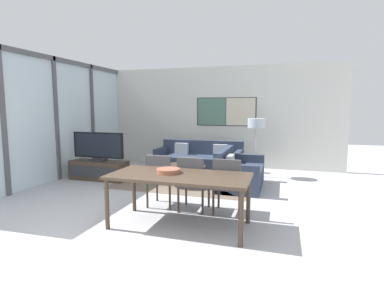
{
  "coord_description": "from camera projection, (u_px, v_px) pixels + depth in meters",
  "views": [
    {
      "loc": [
        1.95,
        -2.92,
        1.66
      ],
      "look_at": [
        0.24,
        2.67,
        0.95
      ],
      "focal_mm": 28.0,
      "sensor_mm": 36.0,
      "label": 1
    }
  ],
  "objects": [
    {
      "name": "coffee_table",
      "position": [
        183.0,
        170.0,
        6.52
      ],
      "size": [
        0.99,
        0.99,
        0.4
      ],
      "color": "#423326",
      "rests_on": "ground_plane"
    },
    {
      "name": "wall_back",
      "position": [
        213.0,
        117.0,
        8.51
      ],
      "size": [
        7.07,
        0.09,
        2.8
      ],
      "color": "silver",
      "rests_on": "ground_plane"
    },
    {
      "name": "area_rug",
      "position": [
        183.0,
        184.0,
        6.56
      ],
      "size": [
        2.96,
        1.67,
        0.01
      ],
      "color": "#706051",
      "rests_on": "ground_plane"
    },
    {
      "name": "television",
      "position": [
        98.0,
        147.0,
        6.89
      ],
      "size": [
        1.29,
        0.2,
        0.66
      ],
      "color": "#2D2D33",
      "rests_on": "tv_console"
    },
    {
      "name": "dining_chair_centre",
      "position": [
        193.0,
        180.0,
        4.77
      ],
      "size": [
        0.46,
        0.46,
        0.9
      ],
      "color": "#4C4C51",
      "rests_on": "ground_plane"
    },
    {
      "name": "ground_plane",
      "position": [
        106.0,
        249.0,
        3.54
      ],
      "size": [
        24.0,
        24.0,
        0.0
      ],
      "primitive_type": "plane",
      "color": "#B2B2B7"
    },
    {
      "name": "dining_chair_left",
      "position": [
        161.0,
        177.0,
        4.98
      ],
      "size": [
        0.46,
        0.46,
        0.9
      ],
      "color": "#4C4C51",
      "rests_on": "ground_plane"
    },
    {
      "name": "fruit_bowl",
      "position": [
        168.0,
        170.0,
        4.24
      ],
      "size": [
        0.34,
        0.34,
        0.06
      ],
      "color": "#995642",
      "rests_on": "dining_table"
    },
    {
      "name": "sofa_side",
      "position": [
        237.0,
        174.0,
        6.3
      ],
      "size": [
        0.87,
        1.45,
        0.8
      ],
      "rotation": [
        0.0,
        0.0,
        1.57
      ],
      "color": "#2D384C",
      "rests_on": "ground_plane"
    },
    {
      "name": "floor_lamp",
      "position": [
        256.0,
        126.0,
        7.13
      ],
      "size": [
        0.41,
        0.41,
        1.4
      ],
      "color": "#2D2D33",
      "rests_on": "ground_plane"
    },
    {
      "name": "dining_chair_right",
      "position": [
        228.0,
        183.0,
        4.61
      ],
      "size": [
        0.46,
        0.46,
        0.9
      ],
      "color": "#4C4C51",
      "rests_on": "ground_plane"
    },
    {
      "name": "tv_console",
      "position": [
        99.0,
        170.0,
        6.95
      ],
      "size": [
        1.35,
        0.48,
        0.44
      ],
      "color": "#423326",
      "rests_on": "ground_plane"
    },
    {
      "name": "dining_table",
      "position": [
        179.0,
        179.0,
        4.14
      ],
      "size": [
        1.94,
        0.9,
        0.74
      ],
      "color": "#423326",
      "rests_on": "ground_plane"
    },
    {
      "name": "window_wall_left",
      "position": [
        55.0,
        113.0,
        6.81
      ],
      "size": [
        0.07,
        5.42,
        2.8
      ],
      "color": "silver",
      "rests_on": "ground_plane"
    },
    {
      "name": "sofa_main",
      "position": [
        200.0,
        161.0,
        7.82
      ],
      "size": [
        2.2,
        0.87,
        0.8
      ],
      "color": "#2D384C",
      "rests_on": "ground_plane"
    }
  ]
}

